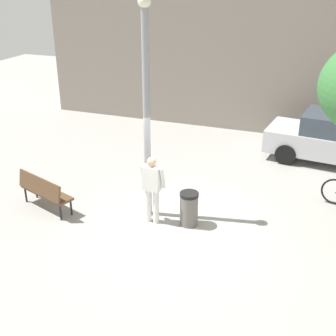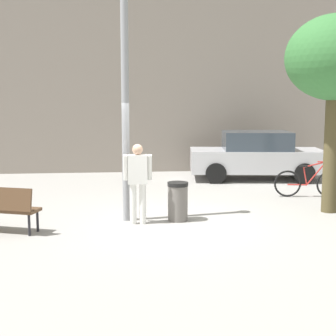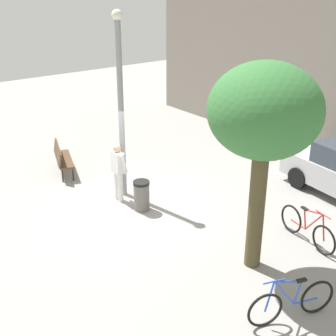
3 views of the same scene
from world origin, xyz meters
The scene contains 8 objects.
ground_plane centered at (0.00, 0.00, 0.00)m, with size 36.00×36.00×0.00m, color gray.
lamppost centered at (-1.02, 0.22, 2.80)m, with size 0.28×0.28×5.09m.
person_by_lamppost centered at (-0.78, -0.10, 0.97)m, with size 0.60×0.29×1.67m.
park_bench centered at (-3.53, -0.50, 0.55)m, with size 1.67×0.98×0.92m.
plaza_tree centered at (3.64, 0.55, 3.42)m, with size 2.23×2.23×4.44m.
bicycle_red centered at (3.82, 2.22, 0.38)m, with size 1.79×0.40×0.97m.
bicycle_blue centered at (5.27, -0.21, 0.38)m, with size 0.62×1.73×0.97m.
trash_bin centered at (0.07, 0.08, 0.42)m, with size 0.44×0.44×0.83m.
Camera 3 is at (9.21, -6.11, 5.90)m, focal length 49.07 mm.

